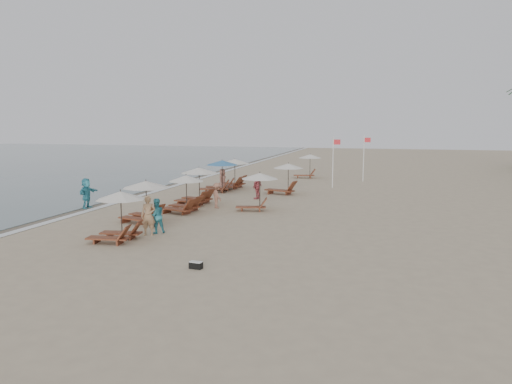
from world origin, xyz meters
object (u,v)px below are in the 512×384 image
(beachgoer_far_b, at_px, (222,180))
(lounger_station_4, at_px, (219,176))
(lounger_station_3, at_px, (196,186))
(flag_pole_near, at_px, (333,160))
(lounger_station_5, at_px, (232,174))
(waterline_walker, at_px, (87,193))
(lounger_station_0, at_px, (117,216))
(lounger_station_1, at_px, (143,199))
(inland_station_2, at_px, (308,163))
(beachgoer_near, at_px, (148,216))
(lounger_station_2, at_px, (183,195))
(inland_station_0, at_px, (257,186))
(inland_station_1, at_px, (284,177))
(duffel_bag, at_px, (196,265))
(beachgoer_far_a, at_px, (257,187))
(beachgoer_mid_b, at_px, (217,195))

(beachgoer_far_b, bearing_deg, lounger_station_4, 151.78)
(lounger_station_3, height_order, flag_pole_near, flag_pole_near)
(lounger_station_5, bearing_deg, waterline_walker, -116.27)
(lounger_station_0, relative_size, beachgoer_far_b, 1.44)
(lounger_station_1, relative_size, lounger_station_4, 0.94)
(inland_station_2, distance_m, beachgoer_near, 25.60)
(beachgoer_far_b, bearing_deg, lounger_station_2, -169.16)
(lounger_station_1, bearing_deg, lounger_station_0, -76.29)
(inland_station_0, bearing_deg, inland_station_1, 89.13)
(inland_station_2, height_order, duffel_bag, inland_station_2)
(flag_pole_near, bearing_deg, duffel_bag, -95.36)
(lounger_station_5, distance_m, beachgoer_far_a, 6.07)
(waterline_walker, bearing_deg, beachgoer_near, -129.70)
(lounger_station_4, height_order, duffel_bag, lounger_station_4)
(lounger_station_3, distance_m, beachgoer_far_a, 4.46)
(lounger_station_2, bearing_deg, inland_station_2, 78.43)
(lounger_station_2, xyz_separation_m, flag_pole_near, (7.16, 13.07, 1.25))
(inland_station_1, bearing_deg, beachgoer_far_a, -114.03)
(waterline_walker, bearing_deg, inland_station_0, -80.81)
(inland_station_1, xyz_separation_m, beachgoer_near, (-3.19, -14.51, -0.35))
(inland_station_0, xyz_separation_m, inland_station_1, (0.11, 7.04, -0.20))
(inland_station_0, distance_m, duffel_bag, 11.81)
(lounger_station_5, xyz_separation_m, inland_station_2, (4.64, 8.72, 0.27))
(lounger_station_3, bearing_deg, duffel_bag, -67.41)
(inland_station_0, bearing_deg, lounger_station_0, -113.53)
(lounger_station_0, distance_m, beachgoer_near, 1.58)
(beachgoer_far_b, distance_m, duffel_bag, 19.83)
(lounger_station_1, xyz_separation_m, waterline_walker, (-5.29, 2.71, -0.26))
(inland_station_0, bearing_deg, lounger_station_2, -157.39)
(lounger_station_5, bearing_deg, lounger_station_3, -88.08)
(lounger_station_1, relative_size, inland_station_0, 1.04)
(lounger_station_2, height_order, lounger_station_3, lounger_station_3)
(inland_station_0, distance_m, inland_station_1, 7.04)
(beachgoer_near, distance_m, flag_pole_near, 19.93)
(waterline_walker, bearing_deg, lounger_station_2, -88.84)
(waterline_walker, bearing_deg, beachgoer_mid_b, -76.00)
(lounger_station_2, relative_size, inland_station_1, 0.88)
(lounger_station_3, distance_m, lounger_station_4, 5.86)
(beachgoer_far_b, relative_size, flag_pole_near, 0.42)
(duffel_bag, bearing_deg, beachgoer_far_a, 97.64)
(lounger_station_4, xyz_separation_m, flag_pole_near, (8.08, 4.38, 1.12))
(beachgoer_far_a, relative_size, waterline_walker, 0.92)
(duffel_bag, bearing_deg, waterline_walker, 139.00)
(lounger_station_4, xyz_separation_m, lounger_station_5, (0.29, 2.19, -0.02))
(beachgoer_far_a, xyz_separation_m, beachgoer_far_b, (-3.60, 3.03, 0.01))
(inland_station_0, xyz_separation_m, beachgoer_far_b, (-4.73, 7.28, -0.62))
(lounger_station_1, bearing_deg, beachgoer_mid_b, 64.56)
(lounger_station_5, height_order, flag_pole_near, flag_pole_near)
(inland_station_1, relative_size, duffel_bag, 5.99)
(lounger_station_3, relative_size, lounger_station_4, 0.97)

